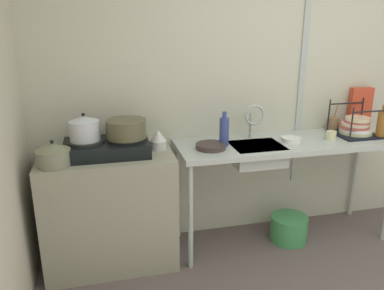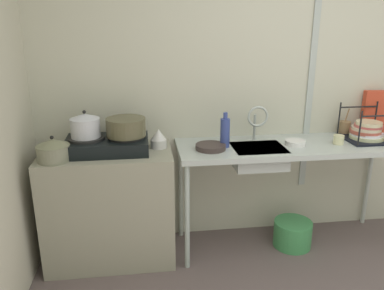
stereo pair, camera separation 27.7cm
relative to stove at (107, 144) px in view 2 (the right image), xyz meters
The scene contains 19 objects.
wall_back 1.67m from the stove, 11.14° to the left, with size 5.06×0.10×2.59m, color beige.
wall_metal_strip 1.68m from the stove, ahead, with size 0.05×0.01×2.07m, color #A6B0AC.
counter_concrete 0.47m from the stove, behind, with size 0.91×0.53×0.84m, color gray.
counter_sink 1.35m from the stove, ahead, with size 1.71×0.53×0.84m.
stove is the anchor object (origin of this frame).
pot_on_left_burner 0.20m from the stove, behind, with size 0.20×0.20×0.19m.
pot_on_right_burner 0.18m from the stove, ahead, with size 0.27×0.27×0.12m.
pot_beside_stove 0.36m from the stove, 156.82° to the right, with size 0.22×0.22×0.17m.
percolator 0.36m from the stove, ahead, with size 0.12×0.12×0.14m.
sink_basin 1.09m from the stove, ahead, with size 0.38×0.32×0.14m, color #A6B0AC.
faucet 1.11m from the stove, ahead, with size 0.16×0.09×0.28m.
frying_pan 0.73m from the stove, ahead, with size 0.22×0.22×0.04m, color #392E2C.
dish_rack 1.96m from the stove, ahead, with size 0.33×0.32×0.27m.
cup_by_rack 1.69m from the stove, ahead, with size 0.08×0.08×0.07m, color beige.
small_bowl_on_drainboard 1.36m from the stove, ahead, with size 0.15×0.15×0.04m, color white.
bottle_by_sink 0.84m from the stove, ahead, with size 0.07×0.07×0.26m.
cereal_box 2.12m from the stove, ahead, with size 0.18×0.06×0.35m, color #C33F27.
utensil_jar 1.88m from the stove, ahead, with size 0.09×0.09×0.21m.
bucket_on_floor 1.60m from the stove, ahead, with size 0.30×0.30×0.21m, color #3E8F50.
Camera 2 is at (-1.33, -1.01, 1.71)m, focal length 36.11 mm.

